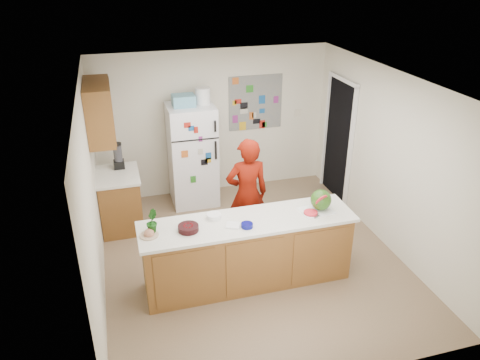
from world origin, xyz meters
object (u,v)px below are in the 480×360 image
object	(u,v)px
refrigerator	(192,155)
cherry_bowl	(188,228)
person	(247,194)
watermelon	(321,200)

from	to	relation	value
refrigerator	cherry_bowl	xyz separation A→B (m)	(-0.49, -2.42, 0.11)
person	watermelon	bearing A→B (deg)	132.84
refrigerator	cherry_bowl	bearing A→B (deg)	-101.53
watermelon	cherry_bowl	distance (m)	1.71
watermelon	person	bearing A→B (deg)	131.51
refrigerator	person	world-z (taller)	refrigerator
person	watermelon	xyz separation A→B (m)	(0.73, -0.82, 0.23)
watermelon	cherry_bowl	bearing A→B (deg)	-178.75
person	cherry_bowl	world-z (taller)	person
refrigerator	watermelon	distance (m)	2.68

